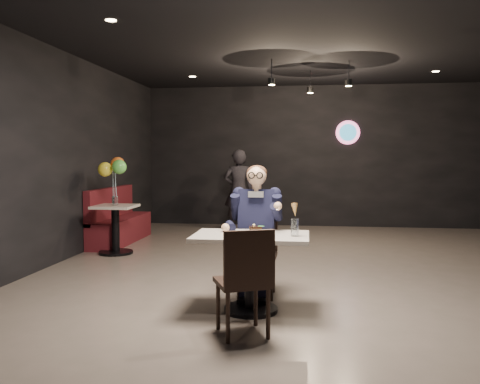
# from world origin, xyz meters

# --- Properties ---
(floor) EXTENTS (9.00, 9.00, 0.00)m
(floor) POSITION_xyz_m (0.00, 0.00, 0.00)
(floor) COLOR #70645E
(floor) RESTS_ON ground
(wall_sign) EXTENTS (0.50, 0.06, 0.50)m
(wall_sign) POSITION_xyz_m (0.80, 4.47, 2.00)
(wall_sign) COLOR pink
(wall_sign) RESTS_ON floor
(pendant_lights) EXTENTS (1.40, 1.20, 0.36)m
(pendant_lights) POSITION_xyz_m (0.00, 2.00, 2.88)
(pendant_lights) COLOR black
(pendant_lights) RESTS_ON floor
(main_table) EXTENTS (1.10, 0.70, 0.75)m
(main_table) POSITION_xyz_m (-0.56, -1.70, 0.38)
(main_table) COLOR silver
(main_table) RESTS_ON floor
(chair_far) EXTENTS (0.42, 0.46, 0.92)m
(chair_far) POSITION_xyz_m (-0.56, -1.15, 0.46)
(chair_far) COLOR black
(chair_far) RESTS_ON floor
(chair_near) EXTENTS (0.57, 0.59, 0.92)m
(chair_near) POSITION_xyz_m (-0.56, -2.33, 0.46)
(chair_near) COLOR black
(chair_near) RESTS_ON floor
(seated_man) EXTENTS (0.60, 0.80, 1.44)m
(seated_man) POSITION_xyz_m (-0.56, -1.15, 0.72)
(seated_man) COLOR black
(seated_man) RESTS_ON floor
(dessert_plate) EXTENTS (0.21, 0.21, 0.01)m
(dessert_plate) POSITION_xyz_m (-0.55, -1.79, 0.76)
(dessert_plate) COLOR white
(dessert_plate) RESTS_ON main_table
(cake_slice) EXTENTS (0.13, 0.11, 0.07)m
(cake_slice) POSITION_xyz_m (-0.51, -1.80, 0.80)
(cake_slice) COLOR black
(cake_slice) RESTS_ON dessert_plate
(mint_leaf) EXTENTS (0.07, 0.04, 0.01)m
(mint_leaf) POSITION_xyz_m (-0.46, -1.78, 0.84)
(mint_leaf) COLOR #298037
(mint_leaf) RESTS_ON cake_slice
(sundae_glass) EXTENTS (0.07, 0.07, 0.16)m
(sundae_glass) POSITION_xyz_m (-0.14, -1.75, 0.83)
(sundae_glass) COLOR silver
(sundae_glass) RESTS_ON main_table
(wafer_cone) EXTENTS (0.08, 0.08, 0.13)m
(wafer_cone) POSITION_xyz_m (-0.14, -1.74, 0.99)
(wafer_cone) COLOR tan
(wafer_cone) RESTS_ON sundae_glass
(booth_bench) EXTENTS (0.48, 1.91, 0.96)m
(booth_bench) POSITION_xyz_m (-3.25, 1.93, 0.48)
(booth_bench) COLOR #470F11
(booth_bench) RESTS_ON floor
(side_table) EXTENTS (0.60, 0.60, 0.75)m
(side_table) POSITION_xyz_m (-2.95, 0.93, 0.38)
(side_table) COLOR silver
(side_table) RESTS_ON floor
(balloon_vase) EXTENTS (0.09, 0.09, 0.14)m
(balloon_vase) POSITION_xyz_m (-2.95, 0.93, 0.82)
(balloon_vase) COLOR silver
(balloon_vase) RESTS_ON side_table
(balloon_bunch) EXTENTS (0.40, 0.40, 0.66)m
(balloon_bunch) POSITION_xyz_m (-2.95, 0.93, 1.23)
(balloon_bunch) COLOR yellow
(balloon_bunch) RESTS_ON balloon_vase
(passerby) EXTENTS (0.63, 0.44, 1.63)m
(passerby) POSITION_xyz_m (-1.40, 3.53, 0.82)
(passerby) COLOR black
(passerby) RESTS_ON floor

